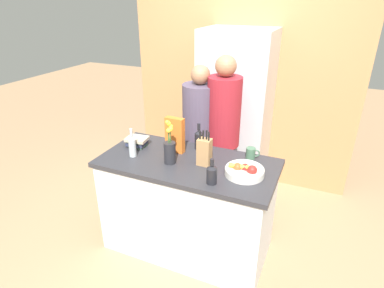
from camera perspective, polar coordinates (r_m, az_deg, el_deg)
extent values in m
plane|color=#A37F5B|center=(3.21, -0.68, -17.44)|extent=(14.00, 14.00, 0.00)
cube|color=silver|center=(2.94, -0.72, -11.21)|extent=(1.43, 0.69, 0.86)
cube|color=#2D2D33|center=(2.70, -0.77, -3.44)|extent=(1.49, 0.72, 0.04)
cube|color=#AD7A4C|center=(3.93, 8.74, 11.97)|extent=(2.69, 0.12, 2.60)
cube|color=#B7B7BC|center=(3.69, 7.64, 5.19)|extent=(0.75, 0.60, 1.86)
cylinder|color=#B7B7BC|center=(3.39, 5.29, 5.18)|extent=(0.02, 0.02, 1.02)
cylinder|color=silver|center=(2.51, 9.30, -4.92)|extent=(0.30, 0.30, 0.05)
torus|color=silver|center=(2.50, 9.34, -4.41)|extent=(0.30, 0.30, 0.02)
sphere|color=red|center=(2.49, 9.40, -4.15)|extent=(0.06, 0.06, 0.06)
sphere|color=red|center=(2.46, 10.65, -4.60)|extent=(0.08, 0.08, 0.08)
sphere|color=red|center=(2.47, 10.41, -4.79)|extent=(0.07, 0.07, 0.07)
sphere|color=#C64C23|center=(2.49, 8.08, -4.09)|extent=(0.07, 0.07, 0.07)
cylinder|color=yellow|center=(2.48, 8.49, -3.95)|extent=(0.17, 0.05, 0.03)
cube|color=#A87A4C|center=(2.59, 2.21, -1.43)|extent=(0.11, 0.09, 0.22)
cylinder|color=black|center=(2.54, 1.42, 1.50)|extent=(0.01, 0.01, 0.08)
cylinder|color=black|center=(2.53, 2.02, 1.55)|extent=(0.01, 0.01, 0.08)
cylinder|color=black|center=(2.53, 2.60, 1.55)|extent=(0.01, 0.01, 0.09)
cylinder|color=black|center=(2.51, 2.97, 1.26)|extent=(0.01, 0.01, 0.08)
cylinder|color=#232328|center=(2.63, -3.97, -1.57)|extent=(0.10, 0.10, 0.18)
cylinder|color=#477538|center=(2.56, -3.88, 1.43)|extent=(0.01, 0.02, 0.12)
sphere|color=gold|center=(2.53, -3.81, 2.66)|extent=(0.04, 0.04, 0.04)
cylinder|color=#477538|center=(2.57, -3.86, 1.68)|extent=(0.02, 0.01, 0.14)
sphere|color=gold|center=(2.54, -3.78, 3.12)|extent=(0.03, 0.03, 0.03)
cylinder|color=#477538|center=(2.56, -4.11, 1.94)|extent=(0.01, 0.01, 0.16)
sphere|color=gold|center=(2.53, -4.19, 3.65)|extent=(0.04, 0.04, 0.04)
cylinder|color=#477538|center=(2.55, -4.26, 2.05)|extent=(0.01, 0.02, 0.18)
sphere|color=gold|center=(2.52, -4.44, 3.90)|extent=(0.03, 0.03, 0.03)
cylinder|color=#477538|center=(2.56, -4.11, 1.29)|extent=(0.02, 0.01, 0.11)
sphere|color=gold|center=(2.53, -4.17, 2.40)|extent=(0.04, 0.04, 0.04)
cube|color=orange|center=(2.79, -3.06, 1.63)|extent=(0.17, 0.07, 0.31)
cylinder|color=#42664C|center=(2.75, 10.37, -1.63)|extent=(0.08, 0.08, 0.10)
torus|color=#42664C|center=(2.76, 11.31, -1.64)|extent=(0.07, 0.03, 0.07)
cube|color=#3D6047|center=(2.99, -9.63, -0.22)|extent=(0.15, 0.12, 0.02)
cube|color=#2D334C|center=(2.98, -9.79, 0.14)|extent=(0.18, 0.15, 0.03)
cube|color=#3D6047|center=(2.98, -9.86, 0.55)|extent=(0.16, 0.13, 0.02)
cube|color=#B7A88E|center=(2.97, -9.76, 0.90)|extent=(0.20, 0.16, 0.03)
cylinder|color=#B2BCC1|center=(2.78, -10.55, -0.65)|extent=(0.06, 0.06, 0.16)
cone|color=#B2BCC1|center=(2.74, -10.70, 1.12)|extent=(0.06, 0.06, 0.03)
cylinder|color=#B2BCC1|center=(2.73, -10.78, 2.05)|extent=(0.02, 0.02, 0.07)
cylinder|color=black|center=(2.87, 1.20, 0.55)|extent=(0.07, 0.07, 0.15)
cone|color=black|center=(2.84, 1.21, 2.18)|extent=(0.07, 0.07, 0.03)
cylinder|color=black|center=(2.82, 1.22, 3.04)|extent=(0.03, 0.03, 0.06)
cylinder|color=black|center=(2.36, 3.53, -5.65)|extent=(0.08, 0.08, 0.12)
cone|color=black|center=(2.32, 3.58, -4.08)|extent=(0.08, 0.08, 0.02)
cylinder|color=black|center=(2.30, 3.60, -3.25)|extent=(0.03, 0.03, 0.05)
cube|color=#383842|center=(3.47, 1.30, -5.92)|extent=(0.28, 0.20, 0.76)
cylinder|color=#4C4256|center=(3.17, 1.42, 4.98)|extent=(0.35, 0.35, 0.64)
sphere|color=#996B4C|center=(3.06, 1.51, 12.22)|extent=(0.18, 0.18, 0.18)
cube|color=#383842|center=(3.41, 5.17, -6.20)|extent=(0.29, 0.23, 0.81)
cylinder|color=maroon|center=(3.09, 5.69, 5.69)|extent=(0.32, 0.32, 0.68)
sphere|color=#996B4C|center=(2.98, 6.05, 13.64)|extent=(0.20, 0.20, 0.20)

